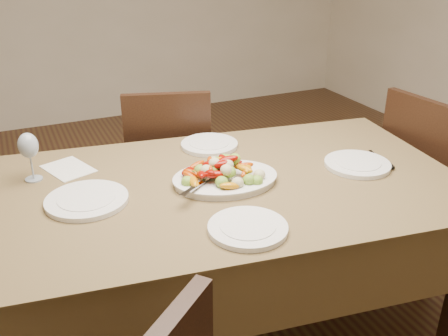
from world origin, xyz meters
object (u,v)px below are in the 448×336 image
(chair_right, at_px, (436,183))
(serving_platter, at_px, (225,180))
(dining_table, at_px, (224,264))
(plate_right, at_px, (357,164))
(plate_left, at_px, (87,200))
(plate_far, at_px, (209,145))
(chair_far, at_px, (169,168))
(plate_near, at_px, (248,228))
(wine_glass, at_px, (30,156))

(chair_right, height_order, serving_platter, chair_right)
(dining_table, distance_m, plate_right, 0.69)
(chair_right, distance_m, plate_right, 0.73)
(dining_table, relative_size, plate_left, 6.29)
(serving_platter, bearing_deg, plate_left, 173.22)
(plate_far, bearing_deg, chair_right, -14.68)
(dining_table, relative_size, chair_far, 1.94)
(dining_table, bearing_deg, serving_platter, -48.64)
(serving_platter, relative_size, plate_near, 1.51)
(plate_left, relative_size, wine_glass, 1.43)
(plate_left, bearing_deg, plate_near, -42.72)
(dining_table, distance_m, plate_far, 0.53)
(chair_right, relative_size, plate_left, 3.25)
(chair_right, xyz_separation_m, plate_far, (-1.12, 0.29, 0.29))
(plate_left, relative_size, plate_far, 1.15)
(plate_left, bearing_deg, chair_right, 0.18)
(serving_platter, bearing_deg, chair_far, 87.90)
(plate_right, height_order, plate_near, same)
(plate_right, distance_m, plate_near, 0.68)
(serving_platter, relative_size, plate_left, 1.34)
(chair_right, height_order, plate_left, chair_right)
(chair_right, distance_m, wine_glass, 1.93)
(dining_table, height_order, serving_platter, serving_platter)
(plate_near, relative_size, wine_glass, 1.27)
(chair_right, height_order, wine_glass, wine_glass)
(chair_far, bearing_deg, serving_platter, 104.72)
(chair_right, relative_size, wine_glass, 4.64)
(plate_far, distance_m, wine_glass, 0.76)
(dining_table, bearing_deg, plate_right, -9.02)
(plate_near, distance_m, wine_glass, 0.90)
(dining_table, bearing_deg, plate_far, 76.01)
(dining_table, bearing_deg, chair_far, 87.65)
(serving_platter, bearing_deg, dining_table, 131.36)
(plate_right, height_order, plate_far, same)
(serving_platter, relative_size, wine_glass, 1.91)
(chair_far, height_order, plate_far, chair_far)
(dining_table, xyz_separation_m, chair_right, (1.21, 0.06, 0.10))
(chair_far, bearing_deg, wine_glass, 50.95)
(wine_glass, bearing_deg, plate_far, 2.27)
(chair_far, distance_m, wine_glass, 0.92)
(dining_table, height_order, plate_near, plate_near)
(plate_right, bearing_deg, wine_glass, 161.23)
(plate_right, xyz_separation_m, plate_near, (-0.63, -0.26, 0.00))
(chair_right, bearing_deg, plate_left, 86.11)
(wine_glass, bearing_deg, chair_right, -8.03)
(plate_far, bearing_deg, chair_far, 97.25)
(chair_right, bearing_deg, plate_near, 103.56)
(dining_table, bearing_deg, plate_near, -101.81)
(plate_near, bearing_deg, serving_platter, 77.52)
(plate_right, bearing_deg, dining_table, 170.98)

